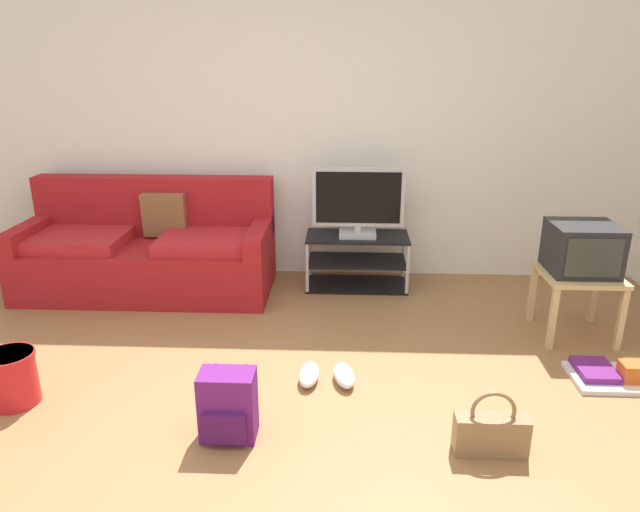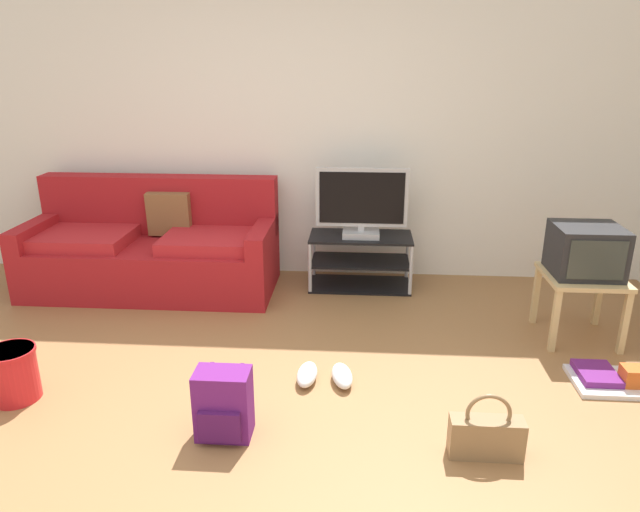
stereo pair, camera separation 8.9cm
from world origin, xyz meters
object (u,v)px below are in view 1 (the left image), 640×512
object	(u,v)px
couch	(149,251)
floor_tray	(613,375)
side_table	(578,283)
handbag	(491,432)
backpack	(228,406)
sneakers_pair	(326,375)
tv_stand	(357,261)
flat_tv	(358,203)
crt_tv	(582,248)
cleaning_bucket	(12,377)

from	to	relation	value
couch	floor_tray	xyz separation A→B (m)	(3.24, -1.33, -0.29)
couch	side_table	xyz separation A→B (m)	(3.21, -0.71, 0.06)
side_table	handbag	xyz separation A→B (m)	(-0.87, -1.33, -0.27)
backpack	handbag	xyz separation A→B (m)	(1.30, -0.07, -0.06)
handbag	sneakers_pair	bearing A→B (deg)	143.10
couch	sneakers_pair	size ratio (longest dim) A/B	5.56
tv_stand	sneakers_pair	size ratio (longest dim) A/B	2.34
sneakers_pair	flat_tv	bearing A→B (deg)	82.56
tv_stand	sneakers_pair	distance (m)	1.58
floor_tray	side_table	bearing A→B (deg)	92.62
tv_stand	flat_tv	world-z (taller)	flat_tv
crt_tv	handbag	distance (m)	1.69
handbag	cleaning_bucket	bearing A→B (deg)	172.92
tv_stand	floor_tray	xyz separation A→B (m)	(1.52, -1.47, -0.18)
crt_tv	sneakers_pair	size ratio (longest dim) A/B	1.19
cleaning_bucket	sneakers_pair	distance (m)	1.77
handbag	floor_tray	size ratio (longest dim) A/B	0.71
crt_tv	handbag	size ratio (longest dim) A/B	1.21
crt_tv	cleaning_bucket	world-z (taller)	crt_tv
backpack	floor_tray	bearing A→B (deg)	40.29
flat_tv	handbag	bearing A→B (deg)	-73.84
handbag	sneakers_pair	xyz separation A→B (m)	(-0.82, 0.62, -0.07)
side_table	cleaning_bucket	world-z (taller)	side_table
side_table	cleaning_bucket	distance (m)	3.59
backpack	side_table	bearing A→B (deg)	54.21
crt_tv	handbag	xyz separation A→B (m)	(-0.87, -1.35, -0.51)
couch	backpack	bearing A→B (deg)	-62.15
tv_stand	floor_tray	size ratio (longest dim) A/B	1.69
flat_tv	handbag	world-z (taller)	flat_tv
tv_stand	flat_tv	xyz separation A→B (m)	(-0.00, -0.02, 0.50)
couch	cleaning_bucket	bearing A→B (deg)	-97.36
flat_tv	floor_tray	size ratio (longest dim) A/B	1.48
couch	crt_tv	size ratio (longest dim) A/B	4.68
backpack	handbag	world-z (taller)	backpack
tv_stand	crt_tv	distance (m)	1.76
crt_tv	couch	bearing A→B (deg)	167.90
tv_stand	crt_tv	bearing A→B (deg)	-28.99
tv_stand	cleaning_bucket	world-z (taller)	tv_stand
handbag	sneakers_pair	size ratio (longest dim) A/B	0.98
backpack	handbag	size ratio (longest dim) A/B	1.03
flat_tv	sneakers_pair	bearing A→B (deg)	-97.44
tv_stand	sneakers_pair	world-z (taller)	tv_stand
handbag	floor_tray	xyz separation A→B (m)	(0.90, 0.71, -0.08)
side_table	crt_tv	xyz separation A→B (m)	(0.00, 0.02, 0.24)
flat_tv	crt_tv	world-z (taller)	flat_tv
couch	floor_tray	world-z (taller)	couch
cleaning_bucket	handbag	bearing A→B (deg)	-7.08
couch	sneakers_pair	distance (m)	2.10
flat_tv	cleaning_bucket	size ratio (longest dim) A/B	2.39
tv_stand	backpack	world-z (taller)	tv_stand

